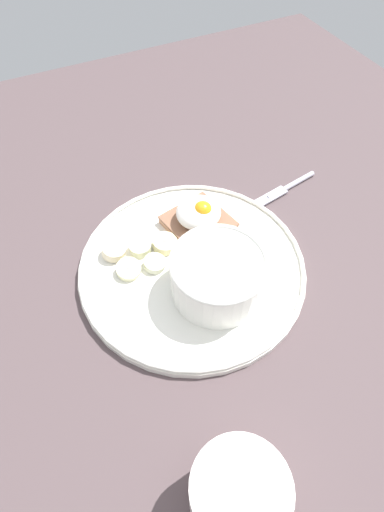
% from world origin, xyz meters
% --- Properties ---
extents(ground_plane, '(1.20, 1.20, 0.02)m').
position_xyz_m(ground_plane, '(0.00, 0.00, 0.01)').
color(ground_plane, '#504042').
rests_on(ground_plane, ground).
extents(plate, '(0.30, 0.30, 0.02)m').
position_xyz_m(plate, '(0.00, 0.00, 0.03)').
color(plate, white).
rests_on(plate, ground_plane).
extents(oatmeal_bowl, '(0.12, 0.12, 0.06)m').
position_xyz_m(oatmeal_bowl, '(0.01, -0.05, 0.06)').
color(oatmeal_bowl, white).
rests_on(oatmeal_bowl, plate).
extents(toast_slice, '(0.10, 0.10, 0.01)m').
position_xyz_m(toast_slice, '(0.04, 0.06, 0.04)').
color(toast_slice, '#8C6048').
rests_on(toast_slice, plate).
extents(poached_egg, '(0.06, 0.09, 0.04)m').
position_xyz_m(poached_egg, '(0.04, 0.06, 0.06)').
color(poached_egg, white).
rests_on(poached_egg, toast_slice).
extents(banana_slice_front, '(0.04, 0.04, 0.01)m').
position_xyz_m(banana_slice_front, '(-0.05, 0.05, 0.04)').
color(banana_slice_front, '#F0EFC5').
rests_on(banana_slice_front, plate).
extents(banana_slice_left, '(0.05, 0.05, 0.02)m').
position_xyz_m(banana_slice_left, '(-0.09, 0.06, 0.04)').
color(banana_slice_left, beige).
rests_on(banana_slice_left, plate).
extents(banana_slice_back, '(0.04, 0.04, 0.02)m').
position_xyz_m(banana_slice_back, '(-0.02, 0.04, 0.04)').
color(banana_slice_back, beige).
rests_on(banana_slice_back, plate).
extents(banana_slice_right, '(0.04, 0.04, 0.01)m').
position_xyz_m(banana_slice_right, '(-0.04, 0.02, 0.04)').
color(banana_slice_right, '#EEEFC7').
rests_on(banana_slice_right, plate).
extents(banana_slice_inner, '(0.04, 0.04, 0.02)m').
position_xyz_m(banana_slice_inner, '(-0.08, 0.03, 0.04)').
color(banana_slice_inner, beige).
rests_on(banana_slice_inner, plate).
extents(coffee_mug, '(0.08, 0.08, 0.08)m').
position_xyz_m(coffee_mug, '(-0.08, -0.26, 0.06)').
color(coffee_mug, white).
rests_on(coffee_mug, ground_plane).
extents(knife, '(0.13, 0.03, 0.01)m').
position_xyz_m(knife, '(0.19, 0.07, 0.02)').
color(knife, silver).
rests_on(knife, ground_plane).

